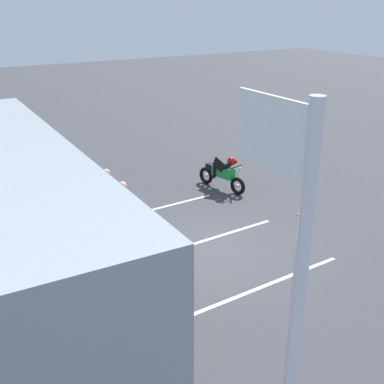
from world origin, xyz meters
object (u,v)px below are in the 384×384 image
spectator_far_right (108,192)px  traffic_cone (306,206)px  spectator_centre (131,222)px  spectator_right (124,206)px  tour_bus (17,220)px  stunt_motorcycle (222,172)px  spectator_left (148,241)px  spectator_far_left (168,256)px  parked_motorcycle_silver (82,204)px

spectator_far_right → traffic_cone: (-2.37, -5.29, -0.71)m
spectator_centre → spectator_right: 1.00m
tour_bus → stunt_motorcycle: (2.75, -7.18, -1.03)m
spectator_centre → spectator_right: bearing=-13.1°
spectator_left → spectator_far_right: 3.22m
spectator_left → spectator_far_left: bearing=179.7°
spectator_centre → stunt_motorcycle: (2.82, -4.58, -0.40)m
spectator_far_left → spectator_left: spectator_far_left is taller
spectator_far_right → stunt_motorcycle: size_ratio=0.85×
spectator_left → spectator_far_right: spectator_far_right is taller
spectator_right → spectator_far_right: spectator_far_right is taller
spectator_far_right → parked_motorcycle_silver: size_ratio=0.83×
tour_bus → spectator_far_left: tour_bus is taller
spectator_left → spectator_centre: bearing=-3.4°
spectator_far_left → stunt_motorcycle: spectator_far_left is taller
spectator_left → spectator_centre: 1.12m
spectator_centre → tour_bus: bearing=88.5°
spectator_centre → spectator_far_right: spectator_far_right is taller
tour_bus → spectator_left: size_ratio=6.44×
spectator_right → parked_motorcycle_silver: spectator_right is taller
spectator_right → traffic_cone: spectator_right is taller
spectator_far_left → spectator_far_right: size_ratio=1.04×
spectator_centre → stunt_motorcycle: size_ratio=0.84×
spectator_far_left → tour_bus: bearing=49.7°
tour_bus → spectator_left: bearing=-115.1°
spectator_far_left → spectator_far_right: 4.17m
spectator_centre → traffic_cone: bearing=-92.9°
parked_motorcycle_silver → spectator_right: bearing=-164.9°
parked_motorcycle_silver → traffic_cone: (-3.18, -5.80, -0.18)m
tour_bus → parked_motorcycle_silver: size_ratio=5.32×
traffic_cone → spectator_right: bearing=76.6°
spectator_left → spectator_right: (2.09, -0.29, -0.00)m
spectator_far_left → spectator_right: bearing=-5.6°
tour_bus → stunt_motorcycle: bearing=-69.0°
spectator_right → spectator_far_right: bearing=0.4°
spectator_far_left → parked_motorcycle_silver: size_ratio=0.87×
spectator_right → tour_bus: bearing=107.8°
tour_bus → spectator_far_left: (-2.14, -2.52, -0.58)m
spectator_far_left → spectator_centre: bearing=-2.0°
stunt_motorcycle → spectator_centre: bearing=121.6°
tour_bus → spectator_far_right: tour_bus is taller
spectator_centre → stunt_motorcycle: spectator_centre is taller
spectator_right → parked_motorcycle_silver: size_ratio=0.83×
tour_bus → traffic_cone: (-0.35, -8.10, -1.34)m
tour_bus → traffic_cone: tour_bus is taller
stunt_motorcycle → parked_motorcycle_silver: bearing=89.1°
spectator_left → parked_motorcycle_silver: (4.01, 0.23, -0.52)m
spectator_centre → spectator_right: (0.98, -0.23, -0.00)m
spectator_far_left → traffic_cone: bearing=-72.2°
tour_bus → spectator_right: 3.03m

